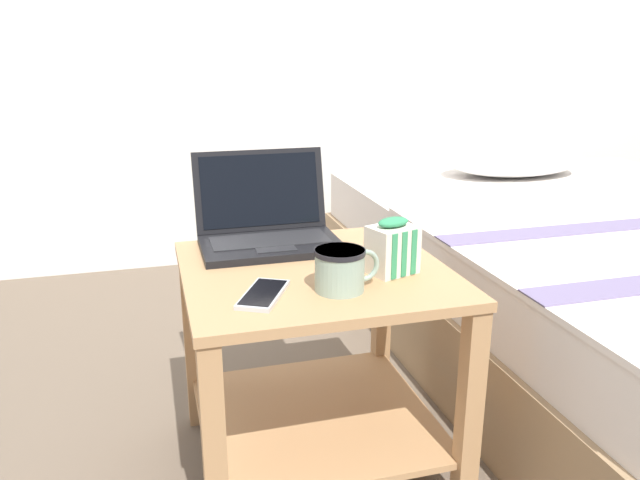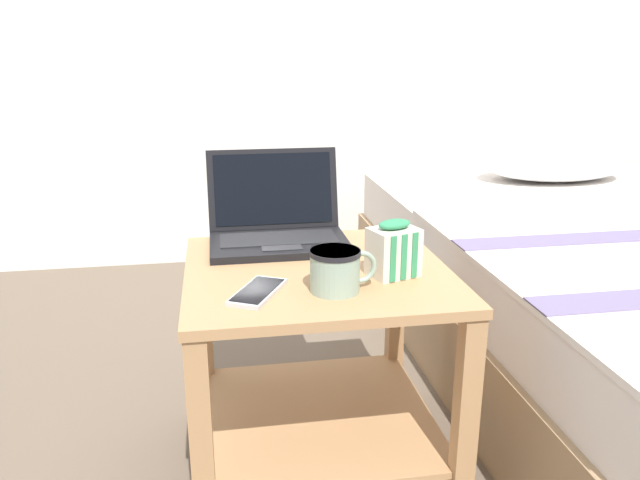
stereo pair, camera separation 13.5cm
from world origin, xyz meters
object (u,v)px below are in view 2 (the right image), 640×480
laptop (277,225)px  mug_front_left (336,268)px  cell_phone (258,292)px  snack_bag (394,250)px

laptop → mug_front_left: size_ratio=2.39×
mug_front_left → cell_phone: 0.17m
laptop → mug_front_left: bearing=-76.4°
mug_front_left → cell_phone: bearing=177.0°
snack_bag → laptop: bearing=128.8°
laptop → snack_bag: bearing=-51.2°
laptop → snack_bag: size_ratio=2.70×
mug_front_left → snack_bag: (0.14, 0.07, 0.01)m
mug_front_left → cell_phone: size_ratio=0.83×
mug_front_left → snack_bag: snack_bag is taller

